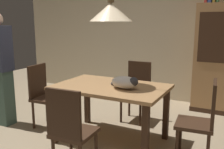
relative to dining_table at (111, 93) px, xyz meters
name	(u,v)px	position (x,y,z in m)	size (l,w,h in m)	color
back_wall	(156,27)	(-0.15, 2.23, 0.80)	(6.40, 0.10, 2.90)	beige
dining_table	(111,93)	(0.00, 0.00, 0.00)	(1.40, 0.90, 0.75)	#A87A4C
chair_left_side	(44,93)	(-1.13, -0.01, -0.14)	(0.43, 0.43, 0.93)	#382316
chair_far_back	(137,88)	(0.00, 0.88, -0.14)	(0.40, 0.40, 0.93)	#382316
chair_right_side	(202,118)	(1.13, 0.01, -0.14)	(0.44, 0.44, 0.93)	#382316
chair_near_front	(70,128)	(0.00, -0.88, -0.14)	(0.42, 0.42, 0.93)	#382316
cat_sleeping	(125,82)	(0.22, -0.05, 0.18)	(0.39, 0.24, 0.16)	silver
pendant_lamp	(111,12)	(0.00, 0.00, 1.01)	(0.52, 0.52, 1.30)	beige
person_standing	(0,70)	(-1.74, -0.24, 0.20)	(0.36, 0.22, 1.68)	#3D564C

